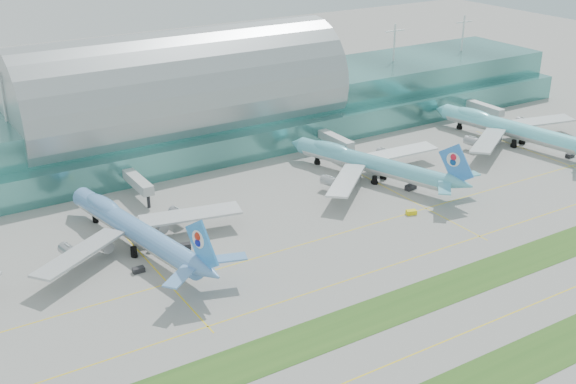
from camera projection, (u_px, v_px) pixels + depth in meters
ground at (413, 307)px, 167.44m from camera, size 700.00×700.00×0.00m
terminal at (181, 111)px, 262.23m from camera, size 340.00×69.10×36.00m
grass_strip_near at (505, 371)px, 145.60m from camera, size 420.00×12.00×0.08m
grass_strip_far at (407, 303)px, 168.99m from camera, size 420.00×12.00×0.08m
taxiline_b at (456, 337)px, 156.53m from camera, size 420.00×0.35×0.01m
taxiline_c at (366, 274)px, 181.48m from camera, size 420.00×0.35×0.01m
taxiline_d at (317, 240)px, 198.63m from camera, size 420.00×0.35×0.01m
airliner_b at (134, 228)px, 192.05m from camera, size 61.73×70.87×19.59m
airliner_c at (369, 162)px, 237.55m from camera, size 57.76×67.19×19.11m
airliner_d at (510, 127)px, 270.30m from camera, size 62.94×72.21×19.95m
gse_c at (139, 270)px, 182.12m from camera, size 3.05×1.82×1.33m
gse_d at (184, 247)px, 193.27m from camera, size 3.66×2.51×1.74m
gse_e at (411, 212)px, 213.84m from camera, size 3.40×2.60×1.34m
gse_f at (411, 187)px, 231.15m from camera, size 4.38×2.57×1.72m
gse_g at (570, 155)px, 258.28m from camera, size 3.59×2.04×1.45m
gse_h at (560, 141)px, 272.78m from camera, size 3.31×2.48×1.25m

